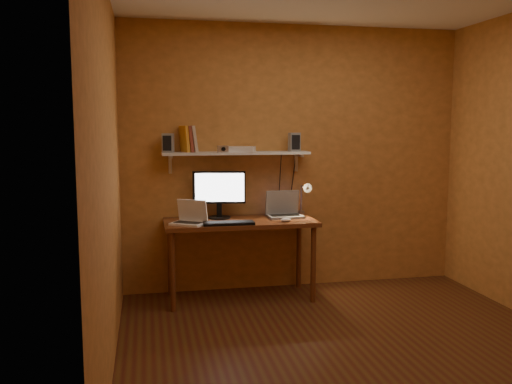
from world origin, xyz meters
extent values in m
cube|color=#503114|center=(0.00, 0.00, -0.01)|extent=(3.40, 3.20, 0.02)
cube|color=#CC823E|center=(0.00, 1.61, 1.30)|extent=(3.40, 0.02, 2.60)
cube|color=#CC823E|center=(0.00, -1.61, 1.30)|extent=(3.40, 0.02, 2.60)
cube|color=#CC823E|center=(-1.71, 0.00, 1.30)|extent=(0.02, 3.20, 2.60)
cube|color=maroon|center=(-0.61, 1.28, 0.73)|extent=(1.40, 0.60, 0.04)
cylinder|color=maroon|center=(-1.25, 1.04, 0.35)|extent=(0.05, 0.05, 0.71)
cylinder|color=maroon|center=(0.03, 1.04, 0.35)|extent=(0.05, 0.05, 0.71)
cylinder|color=maroon|center=(-1.25, 1.52, 0.35)|extent=(0.05, 0.05, 0.71)
cylinder|color=maroon|center=(0.03, 1.52, 0.35)|extent=(0.05, 0.05, 0.71)
cube|color=silver|center=(-0.61, 1.47, 1.36)|extent=(1.40, 0.25, 0.02)
cube|color=silver|center=(-1.23, 1.58, 1.26)|extent=(0.03, 0.03, 0.18)
cube|color=silver|center=(0.01, 1.58, 1.26)|extent=(0.03, 0.03, 0.18)
cylinder|color=black|center=(-0.79, 1.42, 0.76)|extent=(0.24, 0.24, 0.02)
cube|color=black|center=(-0.79, 1.42, 0.84)|extent=(0.05, 0.05, 0.15)
cube|color=black|center=(-0.79, 1.42, 1.05)|extent=(0.49, 0.11, 0.31)
cube|color=white|center=(-0.79, 1.40, 1.05)|extent=(0.45, 0.08, 0.27)
cube|color=gray|center=(-0.16, 1.34, 0.76)|extent=(0.34, 0.25, 0.02)
cube|color=black|center=(-0.16, 1.34, 0.77)|extent=(0.28, 0.14, 0.00)
cube|color=gray|center=(-0.17, 1.44, 0.88)|extent=(0.33, 0.06, 0.23)
cube|color=#141841|center=(-0.17, 1.44, 0.88)|extent=(0.29, 0.04, 0.19)
cube|color=white|center=(-1.10, 1.14, 0.76)|extent=(0.35, 0.32, 0.02)
cube|color=black|center=(-1.10, 1.14, 0.77)|extent=(0.26, 0.22, 0.00)
cube|color=white|center=(-1.06, 1.21, 0.87)|extent=(0.27, 0.20, 0.20)
cube|color=black|center=(-1.06, 1.21, 0.87)|extent=(0.23, 0.17, 0.17)
cube|color=black|center=(-0.75, 1.08, 0.76)|extent=(0.46, 0.16, 0.02)
ellipsoid|color=white|center=(-0.21, 1.11, 0.77)|extent=(0.11, 0.09, 0.04)
cube|color=silver|center=(0.05, 1.52, 0.74)|extent=(0.05, 0.06, 0.08)
cylinder|color=silver|center=(0.05, 1.52, 0.89)|extent=(0.02, 0.02, 0.28)
cylinder|color=silver|center=(0.05, 1.44, 1.03)|extent=(0.01, 0.16, 0.01)
cone|color=silver|center=(0.05, 1.36, 1.03)|extent=(0.09, 0.09, 0.09)
sphere|color=#FFE0A5|center=(0.05, 1.34, 1.03)|extent=(0.04, 0.04, 0.04)
cube|color=gray|center=(-1.25, 1.46, 1.46)|extent=(0.12, 0.12, 0.18)
cube|color=gray|center=(-0.04, 1.47, 1.46)|extent=(0.10, 0.10, 0.18)
cube|color=orange|center=(-1.10, 1.50, 1.50)|extent=(0.10, 0.17, 0.25)
cube|color=brown|center=(-1.06, 1.50, 1.50)|extent=(0.10, 0.18, 0.25)
cube|color=#B8A390|center=(-1.03, 1.50, 1.50)|extent=(0.11, 0.18, 0.25)
cube|color=silver|center=(-0.75, 1.40, 1.41)|extent=(0.11, 0.04, 0.06)
cylinder|color=black|center=(-0.75, 1.38, 1.41)|extent=(0.04, 0.03, 0.04)
cube|color=white|center=(-0.59, 1.47, 1.40)|extent=(0.35, 0.29, 0.05)
camera|label=1|loc=(-1.45, -3.61, 1.63)|focal=38.00mm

